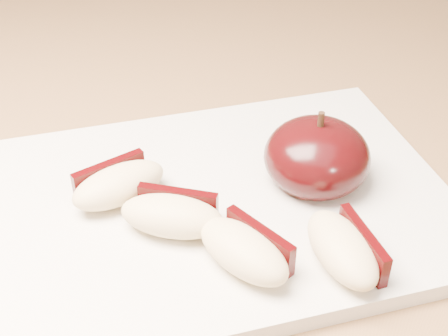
# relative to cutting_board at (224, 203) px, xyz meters

# --- Properties ---
(back_cabinet) EXTENTS (2.40, 0.62, 0.94)m
(back_cabinet) POSITION_rel_cutting_board_xyz_m (-0.05, 0.81, -0.44)
(back_cabinet) COLOR silver
(back_cabinet) RESTS_ON ground
(cutting_board) EXTENTS (0.38, 0.34, 0.01)m
(cutting_board) POSITION_rel_cutting_board_xyz_m (0.00, 0.00, 0.00)
(cutting_board) COLOR silver
(cutting_board) RESTS_ON island_counter
(apple_half) EXTENTS (0.08, 0.08, 0.06)m
(apple_half) POSITION_rel_cutting_board_xyz_m (0.06, 0.03, 0.03)
(apple_half) COLOR black
(apple_half) RESTS_ON cutting_board
(apple_wedge_a) EXTENTS (0.07, 0.07, 0.02)m
(apple_wedge_a) POSITION_rel_cutting_board_xyz_m (-0.07, -0.01, 0.02)
(apple_wedge_a) COLOR beige
(apple_wedge_a) RESTS_ON cutting_board
(apple_wedge_b) EXTENTS (0.07, 0.04, 0.02)m
(apple_wedge_b) POSITION_rel_cutting_board_xyz_m (-0.03, -0.04, 0.02)
(apple_wedge_b) COLOR beige
(apple_wedge_b) RESTS_ON cutting_board
(apple_wedge_c) EXTENTS (0.07, 0.07, 0.02)m
(apple_wedge_c) POSITION_rel_cutting_board_xyz_m (0.02, -0.06, 0.02)
(apple_wedge_c) COLOR beige
(apple_wedge_c) RESTS_ON cutting_board
(apple_wedge_d) EXTENTS (0.06, 0.08, 0.02)m
(apple_wedge_d) POSITION_rel_cutting_board_xyz_m (0.08, -0.05, 0.02)
(apple_wedge_d) COLOR beige
(apple_wedge_d) RESTS_ON cutting_board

